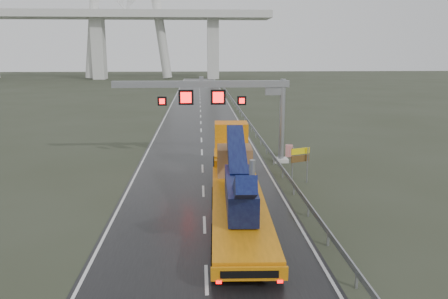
{
  "coord_description": "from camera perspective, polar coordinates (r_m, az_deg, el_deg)",
  "views": [
    {
      "loc": [
        -0.22,
        -18.83,
        9.43
      ],
      "look_at": [
        1.37,
        8.92,
        3.2
      ],
      "focal_mm": 35.0,
      "sensor_mm": 36.0,
      "label": 1
    }
  ],
  "objects": [
    {
      "name": "striped_barrier",
      "position": [
        40.49,
        8.49,
        -0.17
      ],
      "size": [
        0.7,
        0.45,
        1.11
      ],
      "primitive_type": "cube",
      "rotation": [
        0.0,
        0.0,
        -0.16
      ],
      "color": "red",
      "rests_on": "ground"
    },
    {
      "name": "guardrail",
      "position": [
        50.0,
        4.02,
        2.55
      ],
      "size": [
        0.2,
        140.0,
        1.4
      ],
      "primitive_type": null,
      "color": "gray",
      "rests_on": "ground"
    },
    {
      "name": "ground",
      "position": [
        21.06,
        -2.41,
        -13.98
      ],
      "size": [
        400.0,
        400.0,
        0.0
      ],
      "primitive_type": "plane",
      "color": "#2E3323",
      "rests_on": "ground"
    },
    {
      "name": "sign_gantry",
      "position": [
        37.09,
        0.32,
        6.73
      ],
      "size": [
        14.9,
        1.2,
        7.42
      ],
      "color": "silver",
      "rests_on": "ground"
    },
    {
      "name": "exit_sign_pair",
      "position": [
        32.28,
        9.91,
        -1.12
      ],
      "size": [
        1.47,
        0.63,
        2.66
      ],
      "rotation": [
        0.0,
        0.0,
        0.38
      ],
      "color": "gray",
      "rests_on": "ground"
    },
    {
      "name": "heavy_haul_truck",
      "position": [
        28.45,
        1.49,
        -2.87
      ],
      "size": [
        3.62,
        20.17,
        4.72
      ],
      "rotation": [
        0.0,
        0.0,
        -0.03
      ],
      "color": "orange",
      "rests_on": "ground"
    },
    {
      "name": "road",
      "position": [
        59.58,
        -3.05,
        3.52
      ],
      "size": [
        11.0,
        200.0,
        0.02
      ],
      "primitive_type": "cube",
      "color": "black",
      "rests_on": "ground"
    }
  ]
}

